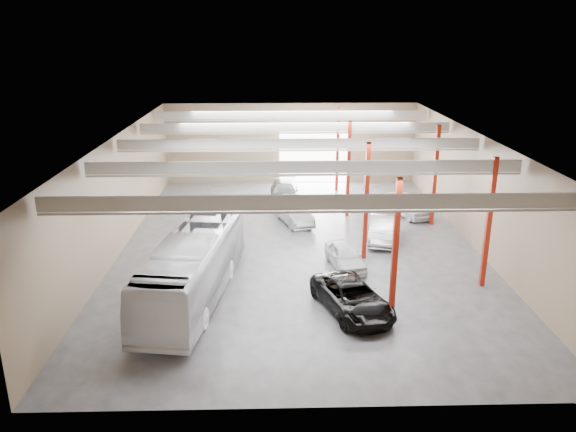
{
  "coord_description": "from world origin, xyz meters",
  "views": [
    {
      "loc": [
        -1.6,
        -33.03,
        12.95
      ],
      "look_at": [
        -0.71,
        -0.56,
        2.2
      ],
      "focal_mm": 35.0,
      "sensor_mm": 36.0,
      "label": 1
    }
  ],
  "objects_px": {
    "car_row_c": "(284,192)",
    "car_right_near": "(383,228)",
    "car_row_b": "(294,213)",
    "coach_bus": "(194,266)",
    "car_right_far": "(408,205)",
    "car_row_a": "(345,256)",
    "black_sedan": "(352,298)"
  },
  "relations": [
    {
      "from": "car_row_b",
      "to": "car_right_far",
      "type": "height_order",
      "value": "car_right_far"
    },
    {
      "from": "coach_bus",
      "to": "car_row_b",
      "type": "bearing_deg",
      "value": 72.43
    },
    {
      "from": "coach_bus",
      "to": "car_right_near",
      "type": "xyz_separation_m",
      "value": [
        11.12,
        7.84,
        -0.88
      ]
    },
    {
      "from": "coach_bus",
      "to": "car_right_far",
      "type": "bearing_deg",
      "value": 51.2
    },
    {
      "from": "car_row_a",
      "to": "car_right_near",
      "type": "bearing_deg",
      "value": 44.01
    },
    {
      "from": "black_sedan",
      "to": "car_row_b",
      "type": "distance_m",
      "value": 13.48
    },
    {
      "from": "car_row_b",
      "to": "car_right_far",
      "type": "distance_m",
      "value": 8.61
    },
    {
      "from": "coach_bus",
      "to": "car_right_near",
      "type": "distance_m",
      "value": 13.63
    },
    {
      "from": "car_row_a",
      "to": "car_row_c",
      "type": "height_order",
      "value": "car_row_c"
    },
    {
      "from": "black_sedan",
      "to": "car_right_far",
      "type": "xyz_separation_m",
      "value": [
        6.14,
        14.93,
        0.03
      ]
    },
    {
      "from": "car_row_b",
      "to": "car_right_near",
      "type": "bearing_deg",
      "value": -50.51
    },
    {
      "from": "black_sedan",
      "to": "car_row_b",
      "type": "height_order",
      "value": "black_sedan"
    },
    {
      "from": "car_row_c",
      "to": "car_right_near",
      "type": "relative_size",
      "value": 1.1
    },
    {
      "from": "coach_bus",
      "to": "car_row_a",
      "type": "xyz_separation_m",
      "value": [
        8.12,
        3.55,
        -1.01
      ]
    },
    {
      "from": "car_row_c",
      "to": "coach_bus",
      "type": "bearing_deg",
      "value": -106.04
    },
    {
      "from": "car_right_far",
      "to": "coach_bus",
      "type": "bearing_deg",
      "value": -156.2
    },
    {
      "from": "coach_bus",
      "to": "car_right_far",
      "type": "distance_m",
      "value": 19.09
    },
    {
      "from": "car_row_b",
      "to": "car_right_near",
      "type": "height_order",
      "value": "car_right_near"
    },
    {
      "from": "coach_bus",
      "to": "car_row_a",
      "type": "distance_m",
      "value": 8.92
    },
    {
      "from": "coach_bus",
      "to": "car_row_c",
      "type": "xyz_separation_m",
      "value": [
        4.89,
        16.59,
        -0.91
      ]
    },
    {
      "from": "black_sedan",
      "to": "car_row_a",
      "type": "bearing_deg",
      "value": 68.13
    },
    {
      "from": "black_sedan",
      "to": "car_row_c",
      "type": "height_order",
      "value": "car_row_c"
    },
    {
      "from": "car_row_c",
      "to": "car_right_near",
      "type": "xyz_separation_m",
      "value": [
        6.23,
        -8.75,
        0.03
      ]
    },
    {
      "from": "black_sedan",
      "to": "car_row_c",
      "type": "relative_size",
      "value": 1.01
    },
    {
      "from": "car_row_b",
      "to": "car_right_near",
      "type": "distance_m",
      "value": 6.68
    },
    {
      "from": "coach_bus",
      "to": "black_sedan",
      "type": "distance_m",
      "value": 8.05
    },
    {
      "from": "car_row_b",
      "to": "car_row_c",
      "type": "xyz_separation_m",
      "value": [
        -0.57,
        5.2,
        0.04
      ]
    },
    {
      "from": "coach_bus",
      "to": "car_row_c",
      "type": "bearing_deg",
      "value": 81.64
    },
    {
      "from": "car_row_a",
      "to": "car_right_near",
      "type": "xyz_separation_m",
      "value": [
        3.0,
        4.29,
        0.13
      ]
    },
    {
      "from": "car_row_b",
      "to": "car_row_c",
      "type": "bearing_deg",
      "value": 77.92
    },
    {
      "from": "coach_bus",
      "to": "car_right_near",
      "type": "height_order",
      "value": "coach_bus"
    },
    {
      "from": "black_sedan",
      "to": "car_right_near",
      "type": "distance_m",
      "value": 10.29
    }
  ]
}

